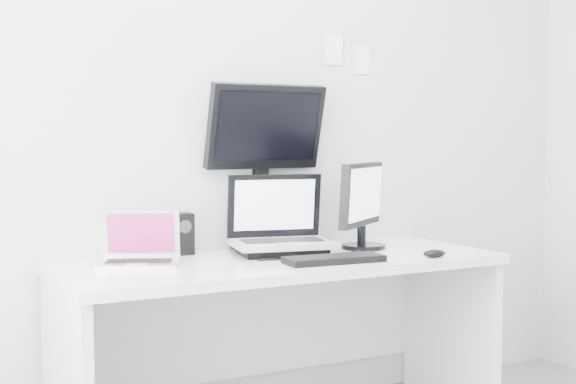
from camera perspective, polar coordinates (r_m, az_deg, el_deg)
name	(u,v)px	position (r m, az deg, el deg)	size (l,w,h in m)	color
back_wall	(244,107)	(3.60, -3.06, 5.92)	(3.60, 3.60, 0.00)	silver
desk	(281,347)	(3.40, -0.46, -10.74)	(1.80, 0.70, 0.73)	white
macbook	(138,237)	(3.15, -10.39, -3.11)	(0.30, 0.22, 0.22)	silver
speaker	(181,234)	(3.45, -7.42, -2.90)	(0.09, 0.09, 0.17)	black
dell_laptop	(283,214)	(3.41, -0.36, -1.53)	(0.41, 0.32, 0.34)	#A8AAAF
rear_monitor	(263,164)	(3.59, -1.72, 1.94)	(0.54, 0.20, 0.74)	black
samsung_monitor	(364,204)	(3.60, 5.28, -0.85)	(0.43, 0.20, 0.39)	black
keyboard	(334,259)	(3.22, 3.23, -4.70)	(0.39, 0.14, 0.03)	black
mouse	(434,253)	(3.40, 10.15, -4.23)	(0.10, 0.06, 0.03)	black
wall_note_0	(333,50)	(3.83, 3.18, 9.86)	(0.10, 0.00, 0.14)	white
wall_note_1	(361,60)	(3.90, 5.09, 9.15)	(0.09, 0.00, 0.13)	white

